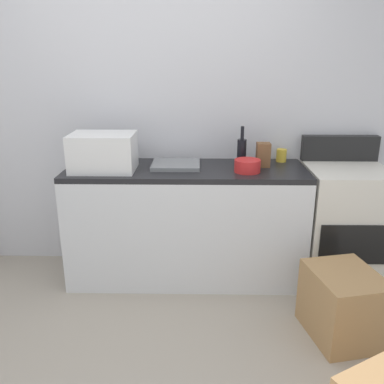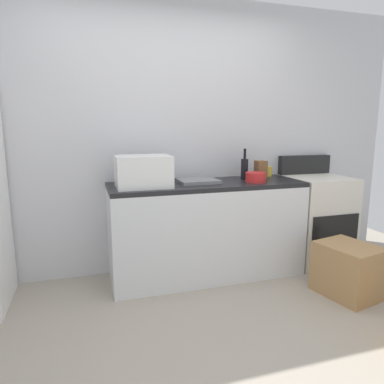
# 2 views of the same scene
# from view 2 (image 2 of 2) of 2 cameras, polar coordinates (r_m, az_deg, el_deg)

# --- Properties ---
(ground_plane) EXTENTS (6.00, 6.00, 0.00)m
(ground_plane) POSITION_cam_2_polar(r_m,az_deg,el_deg) (2.43, 5.36, -24.98)
(ground_plane) COLOR #9E9384
(wall_back) EXTENTS (5.00, 0.10, 2.60)m
(wall_back) POSITION_cam_2_polar(r_m,az_deg,el_deg) (3.46, -4.24, 8.76)
(wall_back) COLOR silver
(wall_back) RESTS_ON ground_plane
(kitchen_counter) EXTENTS (1.80, 0.60, 0.90)m
(kitchen_counter) POSITION_cam_2_polar(r_m,az_deg,el_deg) (3.35, 2.37, -6.08)
(kitchen_counter) COLOR silver
(kitchen_counter) RESTS_ON ground_plane
(stove_oven) EXTENTS (0.60, 0.61, 1.10)m
(stove_oven) POSITION_cam_2_polar(r_m,az_deg,el_deg) (3.91, 19.47, -3.97)
(stove_oven) COLOR silver
(stove_oven) RESTS_ON ground_plane
(microwave) EXTENTS (0.46, 0.34, 0.27)m
(microwave) POSITION_cam_2_polar(r_m,az_deg,el_deg) (3.01, -7.95, 3.33)
(microwave) COLOR white
(microwave) RESTS_ON kitchen_counter
(sink_basin) EXTENTS (0.36, 0.32, 0.03)m
(sink_basin) POSITION_cam_2_polar(r_m,az_deg,el_deg) (3.25, 0.92, 1.84)
(sink_basin) COLOR slate
(sink_basin) RESTS_ON kitchen_counter
(wine_bottle) EXTENTS (0.07, 0.07, 0.30)m
(wine_bottle) POSITION_cam_2_polar(r_m,az_deg,el_deg) (3.47, 8.53, 3.87)
(wine_bottle) COLOR black
(wine_bottle) RESTS_ON kitchen_counter
(coffee_mug) EXTENTS (0.08, 0.08, 0.10)m
(coffee_mug) POSITION_cam_2_polar(r_m,az_deg,el_deg) (3.74, 12.26, 3.30)
(coffee_mug) COLOR gold
(coffee_mug) RESTS_ON kitchen_counter
(knife_block) EXTENTS (0.10, 0.10, 0.18)m
(knife_block) POSITION_cam_2_polar(r_m,az_deg,el_deg) (3.52, 11.10, 3.55)
(knife_block) COLOR brown
(knife_block) RESTS_ON kitchen_counter
(mixing_bowl) EXTENTS (0.19, 0.19, 0.09)m
(mixing_bowl) POSITION_cam_2_polar(r_m,az_deg,el_deg) (3.32, 10.31, 2.39)
(mixing_bowl) COLOR red
(mixing_bowl) RESTS_ON kitchen_counter
(cardboard_box_medium) EXTENTS (0.48, 0.55, 0.44)m
(cardboard_box_medium) POSITION_cam_2_polar(r_m,az_deg,el_deg) (3.30, 24.01, -11.52)
(cardboard_box_medium) COLOR #A37A4C
(cardboard_box_medium) RESTS_ON ground_plane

